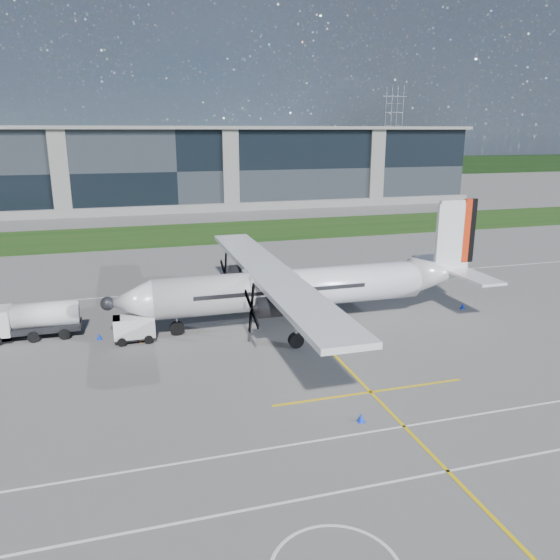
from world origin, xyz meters
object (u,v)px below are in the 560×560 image
(turboprop_aircraft, at_px, (305,265))
(fuel_tanker_truck, at_px, (25,321))
(pylon_east, at_px, (393,130))
(safety_cone_fwd, at_px, (99,336))
(safety_cone_tail, at_px, (463,306))
(baggage_tug, at_px, (134,329))
(ground_crew_person, at_px, (141,329))
(safety_cone_stbdwing, at_px, (234,274))
(safety_cone_nose_stbd, at_px, (129,333))
(safety_cone_portwing, at_px, (361,417))

(turboprop_aircraft, bearing_deg, fuel_tanker_truck, 173.39)
(pylon_east, relative_size, safety_cone_fwd, 60.00)
(pylon_east, height_order, safety_cone_tail, pylon_east)
(baggage_tug, distance_m, ground_crew_person, 0.57)
(pylon_east, relative_size, safety_cone_stbdwing, 60.00)
(safety_cone_nose_stbd, bearing_deg, ground_crew_person, -61.40)
(turboprop_aircraft, bearing_deg, safety_cone_fwd, 177.43)
(turboprop_aircraft, bearing_deg, safety_cone_nose_stbd, 176.62)
(turboprop_aircraft, relative_size, safety_cone_tail, 62.42)
(safety_cone_fwd, bearing_deg, turboprop_aircraft, -2.57)
(baggage_tug, xyz_separation_m, safety_cone_stbdwing, (10.61, 15.88, -0.68))
(turboprop_aircraft, relative_size, baggage_tug, 10.08)
(fuel_tanker_truck, height_order, safety_cone_tail, fuel_tanker_truck)
(baggage_tug, height_order, safety_cone_tail, baggage_tug)
(turboprop_aircraft, relative_size, safety_cone_nose_stbd, 62.42)
(turboprop_aircraft, distance_m, safety_cone_fwd, 16.25)
(safety_cone_nose_stbd, bearing_deg, turboprop_aircraft, -3.38)
(baggage_tug, xyz_separation_m, safety_cone_tail, (27.31, -0.23, -0.68))
(fuel_tanker_truck, bearing_deg, safety_cone_tail, -4.84)
(fuel_tanker_truck, height_order, safety_cone_stbdwing, fuel_tanker_truck)
(ground_crew_person, relative_size, safety_cone_nose_stbd, 4.00)
(safety_cone_tail, distance_m, safety_cone_nose_stbd, 27.74)
(turboprop_aircraft, relative_size, ground_crew_person, 15.59)
(safety_cone_stbdwing, distance_m, safety_cone_fwd, 19.82)
(safety_cone_fwd, bearing_deg, safety_cone_nose_stbd, 2.60)
(safety_cone_tail, xyz_separation_m, safety_cone_portwing, (-16.28, -14.91, 0.00))
(turboprop_aircraft, distance_m, safety_cone_stbdwing, 16.37)
(safety_cone_nose_stbd, height_order, safety_cone_portwing, same)
(pylon_east, height_order, safety_cone_portwing, pylon_east)
(baggage_tug, bearing_deg, fuel_tanker_truck, 160.40)
(pylon_east, distance_m, turboprop_aircraft, 165.49)
(baggage_tug, relative_size, safety_cone_fwd, 6.19)
(fuel_tanker_truck, distance_m, safety_cone_tail, 35.12)
(safety_cone_stbdwing, relative_size, safety_cone_fwd, 1.00)
(safety_cone_fwd, bearing_deg, safety_cone_tail, -2.42)
(safety_cone_stbdwing, height_order, safety_cone_portwing, same)
(ground_crew_person, xyz_separation_m, safety_cone_fwd, (-2.94, 1.40, -0.75))
(pylon_east, bearing_deg, fuel_tanker_truck, -126.05)
(fuel_tanker_truck, xyz_separation_m, ground_crew_person, (8.09, -3.11, -0.32))
(baggage_tug, bearing_deg, safety_cone_tail, -0.49)
(fuel_tanker_truck, distance_m, baggage_tug, 8.15)
(safety_cone_stbdwing, bearing_deg, safety_cone_portwing, -89.20)
(safety_cone_portwing, height_order, safety_cone_fwd, same)
(safety_cone_portwing, xyz_separation_m, safety_cone_fwd, (-13.55, 16.17, 0.00))
(baggage_tug, bearing_deg, ground_crew_person, -41.30)
(safety_cone_stbdwing, distance_m, safety_cone_portwing, 31.03)
(pylon_east, relative_size, safety_cone_portwing, 60.00)
(turboprop_aircraft, bearing_deg, safety_cone_tail, -2.25)
(ground_crew_person, height_order, safety_cone_fwd, ground_crew_person)
(safety_cone_nose_stbd, bearing_deg, baggage_tug, -70.87)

